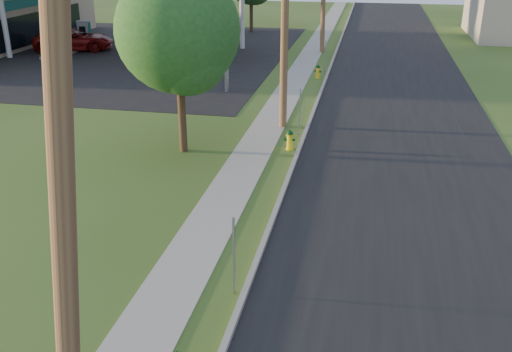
{
  "coord_description": "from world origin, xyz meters",
  "views": [
    {
      "loc": [
        2.94,
        -6.68,
        7.68
      ],
      "look_at": [
        0.0,
        8.0,
        1.4
      ],
      "focal_mm": 40.0,
      "sensor_mm": 36.0,
      "label": 1
    }
  ],
  "objects_px": {
    "utility_pole_mid": "(285,10)",
    "fuel_pump_sw": "(85,36)",
    "fuel_pump_ne": "(181,50)",
    "car_silver": "(185,44)",
    "fuel_pump_se": "(198,40)",
    "car_red": "(73,40)",
    "tree_verge": "(180,36)",
    "hydrant_far": "(318,71)",
    "utility_pole_near": "(62,195)",
    "hydrant_mid": "(290,140)",
    "fuel_pump_nw": "(58,45)"
  },
  "relations": [
    {
      "from": "fuel_pump_se",
      "to": "hydrant_far",
      "type": "bearing_deg",
      "value": -37.64
    },
    {
      "from": "fuel_pump_se",
      "to": "tree_verge",
      "type": "relative_size",
      "value": 0.47
    },
    {
      "from": "tree_verge",
      "to": "car_red",
      "type": "xyz_separation_m",
      "value": [
        -14.62,
        18.96,
        -3.63
      ]
    },
    {
      "from": "fuel_pump_se",
      "to": "hydrant_mid",
      "type": "relative_size",
      "value": 3.93
    },
    {
      "from": "hydrant_mid",
      "to": "fuel_pump_sw",
      "type": "bearing_deg",
      "value": 133.19
    },
    {
      "from": "utility_pole_near",
      "to": "fuel_pump_sw",
      "type": "relative_size",
      "value": 2.96
    },
    {
      "from": "fuel_pump_se",
      "to": "hydrant_far",
      "type": "height_order",
      "value": "fuel_pump_se"
    },
    {
      "from": "utility_pole_mid",
      "to": "hydrant_mid",
      "type": "height_order",
      "value": "utility_pole_mid"
    },
    {
      "from": "car_silver",
      "to": "fuel_pump_sw",
      "type": "bearing_deg",
      "value": 80.29
    },
    {
      "from": "fuel_pump_ne",
      "to": "car_silver",
      "type": "distance_m",
      "value": 2.82
    },
    {
      "from": "fuel_pump_sw",
      "to": "fuel_pump_ne",
      "type": "bearing_deg",
      "value": -23.96
    },
    {
      "from": "utility_pole_mid",
      "to": "fuel_pump_ne",
      "type": "relative_size",
      "value": 3.06
    },
    {
      "from": "hydrant_mid",
      "to": "car_red",
      "type": "distance_m",
      "value": 25.8
    },
    {
      "from": "hydrant_far",
      "to": "utility_pole_mid",
      "type": "bearing_deg",
      "value": -93.43
    },
    {
      "from": "fuel_pump_ne",
      "to": "car_red",
      "type": "xyz_separation_m",
      "value": [
        -8.93,
        2.1,
        0.06
      ]
    },
    {
      "from": "hydrant_mid",
      "to": "car_silver",
      "type": "xyz_separation_m",
      "value": [
        -10.23,
        18.58,
        0.26
      ]
    },
    {
      "from": "fuel_pump_sw",
      "to": "car_red",
      "type": "height_order",
      "value": "fuel_pump_sw"
    },
    {
      "from": "car_red",
      "to": "fuel_pump_se",
      "type": "bearing_deg",
      "value": -97.23
    },
    {
      "from": "fuel_pump_se",
      "to": "car_red",
      "type": "height_order",
      "value": "fuel_pump_se"
    },
    {
      "from": "hydrant_far",
      "to": "tree_verge",
      "type": "bearing_deg",
      "value": -105.65
    },
    {
      "from": "fuel_pump_ne",
      "to": "car_silver",
      "type": "xyz_separation_m",
      "value": [
        -0.62,
        2.75,
        -0.06
      ]
    },
    {
      "from": "fuel_pump_nw",
      "to": "car_red",
      "type": "distance_m",
      "value": 2.11
    },
    {
      "from": "utility_pole_mid",
      "to": "car_red",
      "type": "xyz_separation_m",
      "value": [
        -17.83,
        15.1,
        -4.17
      ]
    },
    {
      "from": "fuel_pump_sw",
      "to": "tree_verge",
      "type": "height_order",
      "value": "tree_verge"
    },
    {
      "from": "utility_pole_mid",
      "to": "fuel_pump_sw",
      "type": "relative_size",
      "value": 3.06
    },
    {
      "from": "utility_pole_near",
      "to": "tree_verge",
      "type": "distance_m",
      "value": 14.51
    },
    {
      "from": "tree_verge",
      "to": "car_silver",
      "type": "xyz_separation_m",
      "value": [
        -6.31,
        19.61,
        -3.75
      ]
    },
    {
      "from": "fuel_pump_se",
      "to": "tree_verge",
      "type": "distance_m",
      "value": 21.93
    },
    {
      "from": "utility_pole_mid",
      "to": "fuel_pump_sw",
      "type": "bearing_deg",
      "value": 136.48
    },
    {
      "from": "fuel_pump_nw",
      "to": "hydrant_far",
      "type": "xyz_separation_m",
      "value": [
        18.48,
        -3.31,
        -0.33
      ]
    },
    {
      "from": "fuel_pump_se",
      "to": "car_red",
      "type": "xyz_separation_m",
      "value": [
        -8.93,
        -1.9,
        0.06
      ]
    },
    {
      "from": "utility_pole_mid",
      "to": "car_silver",
      "type": "xyz_separation_m",
      "value": [
        -9.52,
        15.75,
        -4.29
      ]
    },
    {
      "from": "utility_pole_near",
      "to": "fuel_pump_nw",
      "type": "xyz_separation_m",
      "value": [
        -17.9,
        31.0,
        -4.08
      ]
    },
    {
      "from": "fuel_pump_nw",
      "to": "car_red",
      "type": "xyz_separation_m",
      "value": [
        0.07,
        2.1,
        0.06
      ]
    },
    {
      "from": "fuel_pump_sw",
      "to": "car_red",
      "type": "relative_size",
      "value": 0.56
    },
    {
      "from": "fuel_pump_sw",
      "to": "hydrant_far",
      "type": "bearing_deg",
      "value": -21.59
    },
    {
      "from": "utility_pole_mid",
      "to": "fuel_pump_nw",
      "type": "relative_size",
      "value": 3.06
    },
    {
      "from": "hydrant_far",
      "to": "car_red",
      "type": "bearing_deg",
      "value": 163.61
    },
    {
      "from": "fuel_pump_sw",
      "to": "car_silver",
      "type": "bearing_deg",
      "value": -8.46
    },
    {
      "from": "hydrant_mid",
      "to": "fuel_pump_ne",
      "type": "bearing_deg",
      "value": 121.26
    },
    {
      "from": "utility_pole_near",
      "to": "hydrant_far",
      "type": "xyz_separation_m",
      "value": [
        0.58,
        27.69,
        -4.41
      ]
    },
    {
      "from": "car_red",
      "to": "car_silver",
      "type": "distance_m",
      "value": 8.33
    },
    {
      "from": "hydrant_far",
      "to": "car_red",
      "type": "distance_m",
      "value": 19.2
    },
    {
      "from": "fuel_pump_nw",
      "to": "hydrant_mid",
      "type": "height_order",
      "value": "fuel_pump_nw"
    },
    {
      "from": "car_red",
      "to": "car_silver",
      "type": "bearing_deg",
      "value": -104.74
    },
    {
      "from": "car_red",
      "to": "utility_pole_mid",
      "type": "bearing_deg",
      "value": -149.48
    },
    {
      "from": "fuel_pump_sw",
      "to": "hydrant_far",
      "type": "relative_size",
      "value": 3.98
    },
    {
      "from": "utility_pole_mid",
      "to": "car_red",
      "type": "relative_size",
      "value": 1.73
    },
    {
      "from": "fuel_pump_se",
      "to": "utility_pole_near",
      "type": "bearing_deg",
      "value": -75.73
    },
    {
      "from": "hydrant_far",
      "to": "fuel_pump_se",
      "type": "bearing_deg",
      "value": 142.36
    }
  ]
}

